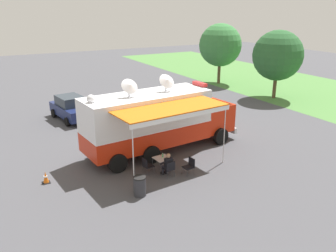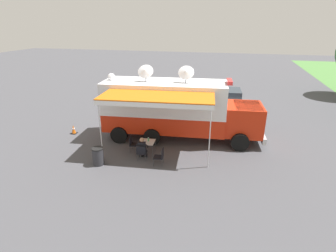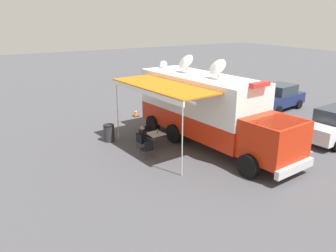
{
  "view_description": "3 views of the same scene",
  "coord_description": "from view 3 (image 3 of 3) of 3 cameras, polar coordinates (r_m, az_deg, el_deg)",
  "views": [
    {
      "loc": [
        16.96,
        -7.98,
        8.01
      ],
      "look_at": [
        0.5,
        1.05,
        1.64
      ],
      "focal_mm": 37.67,
      "sensor_mm": 36.0,
      "label": 1
    },
    {
      "loc": [
        14.72,
        3.85,
        6.73
      ],
      "look_at": [
        1.54,
        0.6,
        1.37
      ],
      "focal_mm": 28.26,
      "sensor_mm": 36.0,
      "label": 2
    },
    {
      "loc": [
        10.17,
        13.58,
        6.38
      ],
      "look_at": [
        1.98,
        0.1,
        1.17
      ],
      "focal_mm": 35.93,
      "sensor_mm": 36.0,
      "label": 3
    }
  ],
  "objects": [
    {
      "name": "seated_responder",
      "position": [
        16.69,
        -4.04,
        -1.84
      ],
      "size": [
        0.69,
        0.59,
        1.25
      ],
      "color": "black",
      "rests_on": "ground"
    },
    {
      "name": "folding_chair_at_table",
      "position": [
        16.65,
        -4.58,
        -2.42
      ],
      "size": [
        0.52,
        0.52,
        0.87
      ],
      "color": "black",
      "rests_on": "ground"
    },
    {
      "name": "car_far_corner",
      "position": [
        25.12,
        18.27,
        4.7
      ],
      "size": [
        4.43,
        2.49,
        1.76
      ],
      "color": "navy",
      "rests_on": "ground"
    },
    {
      "name": "folding_chair_spare_by_truck",
      "position": [
        15.69,
        -3.47,
        -3.72
      ],
      "size": [
        0.52,
        0.52,
        0.87
      ],
      "color": "black",
      "rests_on": "ground"
    },
    {
      "name": "command_truck",
      "position": [
        16.98,
        6.98,
        3.01
      ],
      "size": [
        5.55,
        9.67,
        4.53
      ],
      "color": "red",
      "rests_on": "ground"
    },
    {
      "name": "folding_chair_beside_table",
      "position": [
        17.7,
        -3.27,
        -1.11
      ],
      "size": [
        0.52,
        0.52,
        0.87
      ],
      "color": "black",
      "rests_on": "ground"
    },
    {
      "name": "water_bottle",
      "position": [
        16.85,
        -1.81,
        -0.95
      ],
      "size": [
        0.07,
        0.07,
        0.22
      ],
      "color": "#3F9959",
      "rests_on": "folding_table"
    },
    {
      "name": "lot_stripe",
      "position": [
        19.15,
        17.25,
        -2.03
      ],
      "size": [
        0.56,
        4.79,
        0.01
      ],
      "primitive_type": "cube",
      "rotation": [
        0.0,
        0.0,
        0.09
      ],
      "color": "silver",
      "rests_on": "ground"
    },
    {
      "name": "traffic_cone",
      "position": [
        22.36,
        -5.53,
        2.36
      ],
      "size": [
        0.36,
        0.36,
        0.58
      ],
      "color": "black",
      "rests_on": "ground"
    },
    {
      "name": "car_behind_truck",
      "position": [
        19.82,
        26.54,
        0.18
      ],
      "size": [
        4.33,
        2.28,
        1.76
      ],
      "color": "silver",
      "rests_on": "ground"
    },
    {
      "name": "ground_plane",
      "position": [
        18.13,
        5.21,
        -2.41
      ],
      "size": [
        100.0,
        100.0,
        0.0
      ],
      "primitive_type": "plane",
      "color": "#47474C"
    },
    {
      "name": "trash_bin",
      "position": [
        18.06,
        -9.98,
        -1.16
      ],
      "size": [
        0.57,
        0.57,
        0.91
      ],
      "color": "#2D2D33",
      "rests_on": "ground"
    },
    {
      "name": "folding_table",
      "position": [
        16.91,
        -2.13,
        -1.46
      ],
      "size": [
        0.87,
        0.87,
        0.73
      ],
      "color": "silver",
      "rests_on": "ground"
    }
  ]
}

